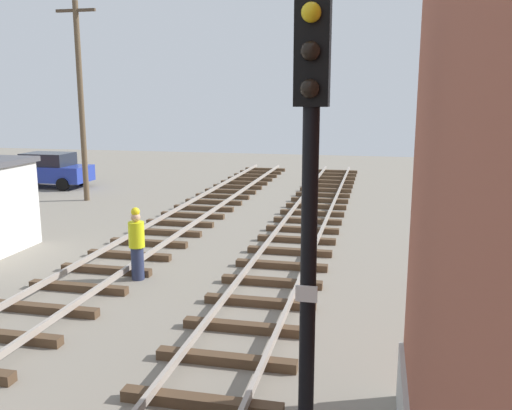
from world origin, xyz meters
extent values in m
cube|color=#4C3826|center=(0.90, 4.88, 0.09)|extent=(2.50, 0.24, 0.18)
cube|color=#4C3826|center=(0.90, 6.27, 0.09)|extent=(2.50, 0.24, 0.18)
cube|color=#4C3826|center=(0.90, 7.66, 0.09)|extent=(2.50, 0.24, 0.18)
cube|color=#4C3826|center=(0.90, 9.05, 0.09)|extent=(2.50, 0.24, 0.18)
cube|color=#4C3826|center=(0.90, 10.45, 0.09)|extent=(2.50, 0.24, 0.18)
cube|color=#4C3826|center=(0.90, 11.84, 0.09)|extent=(2.50, 0.24, 0.18)
cube|color=#4C3826|center=(0.90, 13.23, 0.09)|extent=(2.50, 0.24, 0.18)
cube|color=#4C3826|center=(0.90, 14.63, 0.09)|extent=(2.50, 0.24, 0.18)
cube|color=#4C3826|center=(0.90, 16.02, 0.09)|extent=(2.50, 0.24, 0.18)
cube|color=#4C3826|center=(0.90, 17.41, 0.09)|extent=(2.50, 0.24, 0.18)
cube|color=#4C3826|center=(0.90, 18.81, 0.09)|extent=(2.50, 0.24, 0.18)
cube|color=#4C3826|center=(0.90, 20.20, 0.09)|extent=(2.50, 0.24, 0.18)
cube|color=#4C3826|center=(0.90, 21.59, 0.09)|extent=(2.50, 0.24, 0.18)
cube|color=#4C3826|center=(0.90, 22.98, 0.09)|extent=(2.50, 0.24, 0.18)
cube|color=#4C3826|center=(0.90, 24.38, 0.09)|extent=(2.50, 0.24, 0.18)
cube|color=#4C3826|center=(0.90, 25.77, 0.09)|extent=(2.50, 0.24, 0.18)
cube|color=#4C3826|center=(0.90, 27.16, 0.09)|extent=(2.50, 0.24, 0.18)
cube|color=#4C3826|center=(0.90, 28.56, 0.09)|extent=(2.50, 0.24, 0.18)
cube|color=#4C3826|center=(0.90, 29.95, 0.09)|extent=(2.50, 0.24, 0.18)
cube|color=#4C3826|center=(0.90, 31.34, 0.09)|extent=(2.50, 0.24, 0.18)
cube|color=#4C3826|center=(-3.54, 6.27, 0.09)|extent=(2.50, 0.24, 0.18)
cube|color=#4C3826|center=(-3.54, 7.66, 0.09)|extent=(2.50, 0.24, 0.18)
cube|color=#4C3826|center=(-3.54, 9.05, 0.09)|extent=(2.50, 0.24, 0.18)
cube|color=#4C3826|center=(-3.54, 10.45, 0.09)|extent=(2.50, 0.24, 0.18)
cube|color=#4C3826|center=(-3.54, 11.84, 0.09)|extent=(2.50, 0.24, 0.18)
cube|color=#4C3826|center=(-3.54, 13.23, 0.09)|extent=(2.50, 0.24, 0.18)
cube|color=#4C3826|center=(-3.54, 14.63, 0.09)|extent=(2.50, 0.24, 0.18)
cube|color=#4C3826|center=(-3.54, 16.02, 0.09)|extent=(2.50, 0.24, 0.18)
cube|color=#4C3826|center=(-3.54, 17.41, 0.09)|extent=(2.50, 0.24, 0.18)
cube|color=#4C3826|center=(-3.54, 18.81, 0.09)|extent=(2.50, 0.24, 0.18)
cube|color=#4C3826|center=(-3.54, 20.20, 0.09)|extent=(2.50, 0.24, 0.18)
cube|color=#4C3826|center=(-3.54, 21.59, 0.09)|extent=(2.50, 0.24, 0.18)
cube|color=#4C3826|center=(-3.54, 22.98, 0.09)|extent=(2.50, 0.24, 0.18)
cube|color=#4C3826|center=(-3.54, 24.38, 0.09)|extent=(2.50, 0.24, 0.18)
cube|color=#4C3826|center=(-3.54, 25.77, 0.09)|extent=(2.50, 0.24, 0.18)
cube|color=#4C3826|center=(-3.54, 27.16, 0.09)|extent=(2.50, 0.24, 0.18)
cube|color=#4C3826|center=(-3.54, 28.56, 0.09)|extent=(2.50, 0.24, 0.18)
cube|color=#4C3826|center=(-3.54, 29.95, 0.09)|extent=(2.50, 0.24, 0.18)
cube|color=#4C3826|center=(-3.54, 31.34, 0.09)|extent=(2.50, 0.24, 0.18)
cylinder|color=black|center=(2.63, 3.57, 2.23)|extent=(0.18, 0.18, 4.47)
cube|color=black|center=(2.63, 3.57, 5.02)|extent=(0.36, 0.24, 1.10)
sphere|color=yellow|center=(2.63, 3.39, 5.39)|extent=(0.20, 0.20, 0.20)
sphere|color=black|center=(2.63, 3.39, 5.02)|extent=(0.20, 0.20, 0.20)
sphere|color=black|center=(2.63, 3.39, 4.65)|extent=(0.20, 0.20, 0.20)
cube|color=white|center=(2.63, 3.43, 2.46)|extent=(0.24, 0.03, 0.18)
cube|color=#23389E|center=(-13.11, 22.79, 0.72)|extent=(4.20, 1.80, 0.80)
cube|color=#1E232D|center=(-13.11, 22.79, 1.44)|extent=(2.31, 1.66, 0.64)
cylinder|color=black|center=(-11.81, 23.69, 0.32)|extent=(0.64, 0.24, 0.64)
cylinder|color=black|center=(-11.81, 21.89, 0.32)|extent=(0.64, 0.24, 0.64)
cylinder|color=black|center=(-14.41, 23.69, 0.32)|extent=(0.64, 0.24, 0.64)
cylinder|color=black|center=(-14.41, 21.89, 0.32)|extent=(0.64, 0.24, 0.64)
cylinder|color=black|center=(-17.94, 25.54, 0.32)|extent=(0.64, 0.24, 0.64)
cylinder|color=brown|center=(-9.37, 19.84, 4.27)|extent=(0.24, 0.24, 8.54)
cube|color=#4C3D2D|center=(-9.37, 19.84, 8.14)|extent=(1.80, 0.12, 0.12)
cylinder|color=#262D4C|center=(-2.51, 10.18, 0.42)|extent=(0.32, 0.32, 0.85)
cylinder|color=yellow|center=(-2.51, 10.18, 1.18)|extent=(0.40, 0.40, 0.65)
sphere|color=tan|center=(-2.51, 10.18, 1.62)|extent=(0.24, 0.24, 0.24)
sphere|color=yellow|center=(-2.51, 10.18, 1.76)|extent=(0.22, 0.22, 0.22)
camera|label=1|loc=(3.33, -2.27, 4.57)|focal=38.68mm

